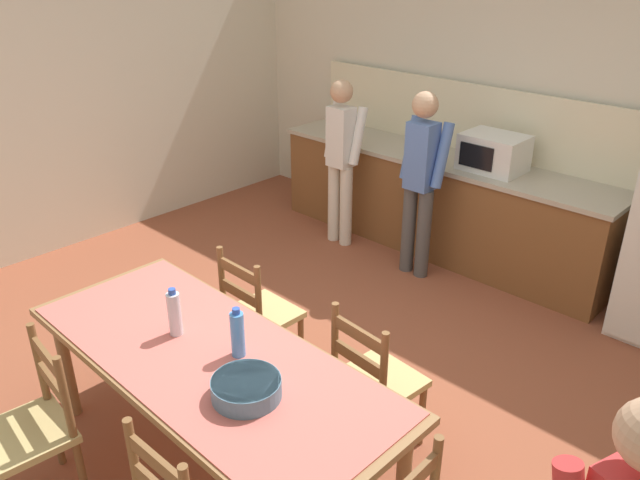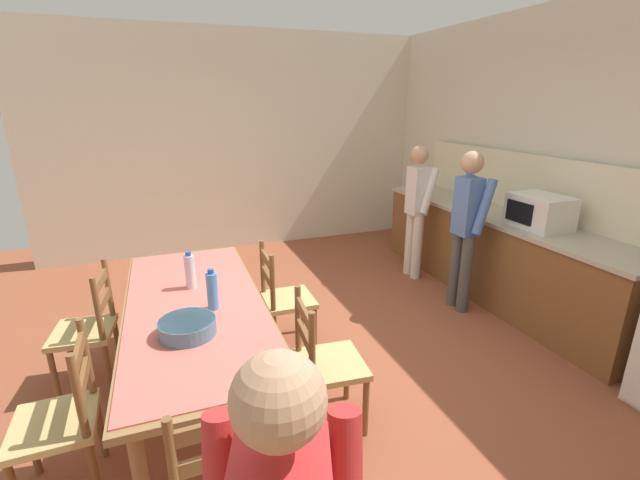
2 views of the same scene
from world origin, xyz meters
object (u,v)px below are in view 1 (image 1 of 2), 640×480
(bottle_off_centre, at_px, (238,334))
(serving_bowl, at_px, (246,387))
(chair_side_far_right, at_px, (374,381))
(person_at_counter, at_px, (421,176))
(chair_side_near_left, at_px, (33,429))
(person_at_sink, at_px, (341,155))
(dining_table, at_px, (209,367))
(chair_side_far_left, at_px, (258,314))
(bottle_near_centre, at_px, (175,313))
(microwave, at_px, (494,153))

(bottle_off_centre, distance_m, serving_bowl, 0.33)
(chair_side_far_right, distance_m, person_at_counter, 2.18)
(bottle_off_centre, bearing_deg, chair_side_near_left, -125.90)
(person_at_sink, bearing_deg, serving_bowl, -145.75)
(dining_table, relative_size, bottle_off_centre, 8.08)
(dining_table, xyz_separation_m, serving_bowl, (0.38, -0.07, 0.13))
(person_at_counter, bearing_deg, dining_table, -167.87)
(chair_side_far_left, distance_m, person_at_counter, 1.91)
(serving_bowl, bearing_deg, bottle_off_centre, 146.62)
(serving_bowl, relative_size, person_at_sink, 0.21)
(dining_table, distance_m, bottle_off_centre, 0.25)
(chair_side_far_left, bearing_deg, chair_side_near_left, 90.90)
(chair_side_near_left, relative_size, person_at_counter, 0.58)
(chair_side_far_right, relative_size, chair_side_far_left, 1.00)
(bottle_near_centre, relative_size, bottle_off_centre, 1.00)
(bottle_near_centre, bearing_deg, microwave, 88.81)
(dining_table, bearing_deg, bottle_off_centre, 44.58)
(person_at_sink, bearing_deg, microwave, -67.99)
(serving_bowl, relative_size, chair_side_far_left, 0.35)
(microwave, xyz_separation_m, chair_side_near_left, (-0.29, -3.83, -0.60))
(microwave, bearing_deg, serving_bowl, -79.54)
(microwave, distance_m, serving_bowl, 3.24)
(chair_side_near_left, xyz_separation_m, person_at_sink, (-0.95, 3.33, 0.43))
(bottle_near_centre, bearing_deg, bottle_off_centre, 15.44)
(person_at_counter, bearing_deg, chair_side_far_left, -177.70)
(dining_table, bearing_deg, bottle_near_centre, 179.40)
(chair_side_far_right, height_order, chair_side_far_left, same)
(bottle_near_centre, xyz_separation_m, bottle_off_centre, (0.38, 0.11, 0.00))
(person_at_sink, bearing_deg, bottle_near_centre, -155.78)
(microwave, distance_m, bottle_off_centre, 3.02)
(microwave, xyz_separation_m, person_at_counter, (-0.35, -0.52, -0.16))
(bottle_off_centre, xyz_separation_m, chair_side_far_right, (0.38, 0.62, -0.44))
(chair_side_far_right, relative_size, chair_side_near_left, 1.00)
(dining_table, height_order, bottle_off_centre, bottle_off_centre)
(microwave, bearing_deg, bottle_near_centre, -91.19)
(microwave, relative_size, person_at_sink, 0.32)
(dining_table, bearing_deg, serving_bowl, -10.39)
(bottle_off_centre, height_order, person_at_sink, person_at_sink)
(chair_side_far_left, distance_m, chair_side_near_left, 1.46)
(bottle_off_centre, bearing_deg, microwave, 96.03)
(microwave, xyz_separation_m, bottle_near_centre, (-0.06, -3.10, -0.16))
(person_at_counter, bearing_deg, microwave, -33.90)
(person_at_counter, bearing_deg, chair_side_far_right, -150.61)
(microwave, bearing_deg, chair_side_near_left, -94.27)
(serving_bowl, bearing_deg, dining_table, 169.61)
(serving_bowl, xyz_separation_m, chair_side_near_left, (-0.87, -0.65, -0.36))
(bottle_off_centre, xyz_separation_m, person_at_sink, (-1.55, 2.50, -0.01))
(microwave, xyz_separation_m, chair_side_far_left, (-0.27, -2.37, -0.60))
(bottle_off_centre, bearing_deg, dining_table, -135.42)
(bottle_near_centre, distance_m, chair_side_far_right, 1.14)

